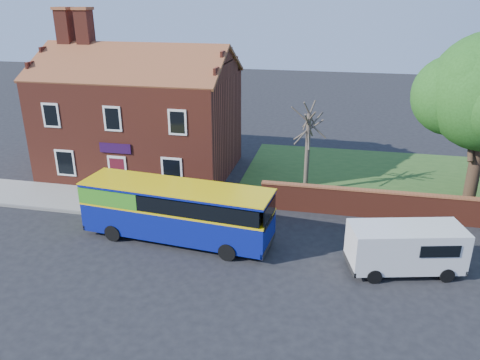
# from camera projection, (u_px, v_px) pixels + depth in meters

# --- Properties ---
(ground) EXTENTS (120.00, 120.00, 0.00)m
(ground) POSITION_uv_depth(u_px,v_px,m) (191.00, 268.00, 20.84)
(ground) COLOR black
(ground) RESTS_ON ground
(pavement) EXTENTS (18.00, 3.50, 0.12)m
(pavement) POSITION_uv_depth(u_px,v_px,m) (107.00, 201.00, 27.42)
(pavement) COLOR gray
(pavement) RESTS_ON ground
(kerb) EXTENTS (18.00, 0.15, 0.14)m
(kerb) POSITION_uv_depth(u_px,v_px,m) (92.00, 214.00, 25.82)
(kerb) COLOR slate
(kerb) RESTS_ON ground
(grass_strip) EXTENTS (26.00, 12.00, 0.04)m
(grass_strip) POSITION_uv_depth(u_px,v_px,m) (445.00, 184.00, 30.11)
(grass_strip) COLOR #426B28
(grass_strip) RESTS_ON ground
(shop_building) EXTENTS (12.30, 8.13, 10.50)m
(shop_building) POSITION_uv_depth(u_px,v_px,m) (141.00, 122.00, 31.41)
(shop_building) COLOR maroon
(shop_building) RESTS_ON ground
(boundary_wall) EXTENTS (22.00, 0.38, 1.60)m
(boundary_wall) POSITION_uv_depth(u_px,v_px,m) (470.00, 212.00, 24.36)
(boundary_wall) COLOR maroon
(boundary_wall) RESTS_ON ground
(bus) EXTENTS (9.57, 3.31, 2.86)m
(bus) POSITION_uv_depth(u_px,v_px,m) (171.00, 209.00, 22.79)
(bus) COLOR navy
(bus) RESTS_ON ground
(van_near) EXTENTS (5.15, 3.03, 2.12)m
(van_near) POSITION_uv_depth(u_px,v_px,m) (406.00, 247.00, 20.22)
(van_near) COLOR silver
(van_near) RESTS_ON ground
(bare_tree) EXTENTS (2.01, 2.40, 5.36)m
(bare_tree) POSITION_uv_depth(u_px,v_px,m) (307.00, 149.00, 27.95)
(bare_tree) COLOR #4C4238
(bare_tree) RESTS_ON ground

